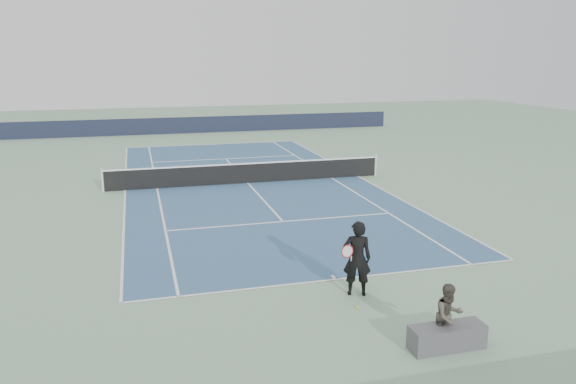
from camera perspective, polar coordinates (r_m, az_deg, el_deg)
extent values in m
plane|color=gray|center=(26.09, -4.11, 0.90)|extent=(80.00, 80.00, 0.00)
cube|color=#34577C|center=(26.09, -4.11, 0.91)|extent=(10.97, 23.77, 0.01)
cylinder|color=silver|center=(25.56, -18.34, 1.17)|extent=(0.10, 0.10, 1.07)
cylinder|color=silver|center=(27.90, 8.89, 2.74)|extent=(0.10, 0.10, 1.07)
cube|color=black|center=(25.99, -4.12, 1.89)|extent=(12.80, 0.03, 0.90)
cube|color=white|center=(25.90, -4.14, 2.90)|extent=(12.80, 0.04, 0.06)
cube|color=black|center=(43.44, -8.78, 6.77)|extent=(30.00, 0.25, 1.20)
imported|color=black|center=(13.98, 7.03, -6.69)|extent=(0.85, 0.72, 1.91)
torus|color=#A80E13|center=(13.76, 6.05, -6.01)|extent=(0.34, 0.18, 0.36)
cylinder|color=white|center=(13.76, 6.05, -6.01)|extent=(0.29, 0.14, 0.32)
cylinder|color=white|center=(13.91, 6.44, -6.92)|extent=(0.08, 0.13, 0.27)
sphere|color=yellow|center=(13.57, 7.09, -11.57)|extent=(0.07, 0.07, 0.07)
cube|color=#4E4D52|center=(12.19, 15.84, -13.98)|extent=(1.61, 0.66, 0.50)
imported|color=#454137|center=(11.98, 15.99, -11.99)|extent=(0.70, 0.58, 1.34)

